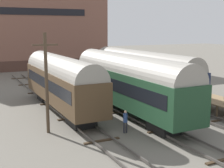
# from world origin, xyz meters

# --- Properties ---
(ground_plane) EXTENTS (200.00, 200.00, 0.00)m
(ground_plane) POSITION_xyz_m (0.00, 0.00, 0.00)
(ground_plane) COLOR #6B665B
(track_left) EXTENTS (2.60, 60.00, 0.26)m
(track_left) POSITION_xyz_m (-4.99, 0.00, 0.14)
(track_left) COLOR #4C4742
(track_left) RESTS_ON ground
(track_middle) EXTENTS (2.60, 60.00, 0.26)m
(track_middle) POSITION_xyz_m (0.00, 0.00, 0.14)
(track_middle) COLOR #4C4742
(track_middle) RESTS_ON ground
(track_right) EXTENTS (2.60, 60.00, 0.26)m
(track_right) POSITION_xyz_m (4.99, 0.00, 0.14)
(track_right) COLOR #4C4742
(track_right) RESTS_ON ground
(train_car_navy) EXTENTS (3.03, 18.43, 5.12)m
(train_car_navy) POSITION_xyz_m (4.99, 8.23, 2.91)
(train_car_navy) COLOR black
(train_car_navy) RESTS_ON ground
(train_car_green) EXTENTS (3.11, 17.05, 5.35)m
(train_car_green) POSITION_xyz_m (0.00, 2.30, 3.03)
(train_car_green) COLOR black
(train_car_green) RESTS_ON ground
(train_car_brown) EXTENTS (2.94, 15.42, 5.12)m
(train_car_brown) POSITION_xyz_m (-4.99, 5.96, 2.91)
(train_car_brown) COLOR black
(train_car_brown) RESTS_ON ground
(person_worker) EXTENTS (0.32, 0.32, 1.71)m
(person_worker) POSITION_xyz_m (-2.74, -2.19, 1.03)
(person_worker) COLOR #282833
(person_worker) RESTS_ON ground
(utility_pole) EXTENTS (1.80, 0.24, 7.30)m
(utility_pole) POSITION_xyz_m (-7.76, 0.43, 3.81)
(utility_pole) COLOR #473828
(utility_pole) RESTS_ON ground
(warehouse_building) EXTENTS (32.39, 12.01, 19.03)m
(warehouse_building) POSITION_xyz_m (-2.48, 40.98, 9.52)
(warehouse_building) COLOR #4F342A
(warehouse_building) RESTS_ON ground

